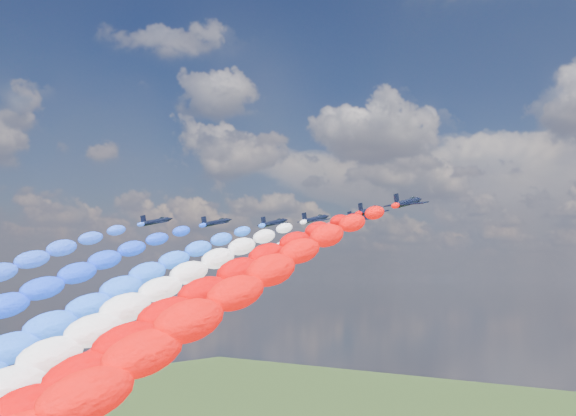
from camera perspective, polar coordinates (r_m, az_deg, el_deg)
The scene contains 15 objects.
jet_0 at distance 162.87m, azimuth -11.22°, elevation -1.14°, with size 7.98×10.70×2.36m, color black, non-canonical shape.
jet_1 at distance 163.57m, azimuth -6.18°, elevation -1.24°, with size 7.98×10.70×2.36m, color black, non-canonical shape.
trail_1 at distance 132.18m, azimuth -21.61°, elevation -8.46°, with size 6.90×97.26×45.37m, color blue, non-canonical shape.
jet_2 at distance 163.38m, azimuth -1.22°, elevation -1.27°, with size 7.98×10.70×2.36m, color black, non-canonical shape.
trail_2 at distance 128.42m, azimuth -15.55°, elevation -8.75°, with size 6.90×97.26×45.37m, color #2261FF, non-canonical shape.
jet_3 at distance 153.56m, azimuth 2.31°, elevation -0.95°, with size 7.98×10.70×2.36m, color black, non-canonical shape.
trail_3 at distance 116.47m, azimuth -12.22°, elevation -9.13°, with size 6.90×97.26×45.37m, color white, non-canonical shape.
jet_4 at distance 165.88m, azimuth 5.10°, elevation -1.32°, with size 7.98×10.70×2.36m, color black, non-canonical shape.
trail_4 at distance 126.70m, azimuth -7.25°, elevation -8.96°, with size 6.90×97.26×45.37m, color silver, non-canonical shape.
jet_5 at distance 151.74m, azimuth 6.10°, elevation -0.86°, with size 7.98×10.70×2.36m, color black, non-canonical shape.
trail_5 at distance 112.27m, azimuth -7.48°, elevation -9.33°, with size 6.90×97.26×45.37m, color red, non-canonical shape.
jet_6 at distance 135.55m, azimuth 7.03°, elevation -0.23°, with size 7.98×10.70×2.36m, color black, non-canonical shape.
trail_6 at distance 95.96m, azimuth -8.49°, elevation -9.87°, with size 6.90×97.26×45.37m, color #DA0304, non-canonical shape.
jet_7 at distance 122.04m, azimuth 10.15°, elevation 0.47°, with size 7.98×10.70×2.36m, color black, non-canonical shape.
trail_7 at distance 81.00m, azimuth -6.52°, elevation -10.61°, with size 6.90×97.26×45.37m, color #F40A07, non-canonical shape.
Camera 1 is at (90.77, -112.20, 80.00)m, focal length 41.68 mm.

